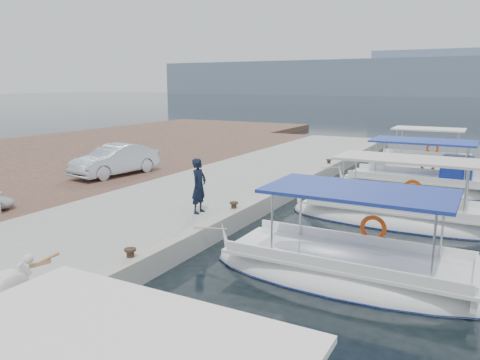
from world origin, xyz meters
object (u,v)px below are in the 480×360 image
at_px(fishing_caique_b, 348,274).
at_px(parked_car, 115,160).
at_px(fisherman, 199,186).
at_px(fishing_caique_c, 397,219).
at_px(fishing_caique_d, 418,186).
at_px(fishing_caique_e, 423,166).
at_px(pelican, 12,284).

height_order(fishing_caique_b, parked_car, fishing_caique_b).
distance_m(fishing_caique_b, fisherman, 5.82).
xyz_separation_m(fishing_caique_b, fisherman, (-5.39, 1.78, 1.27)).
bearing_deg(fishing_caique_b, fishing_caique_c, 88.06).
xyz_separation_m(fishing_caique_d, fishing_caique_e, (-0.57, 6.05, -0.07)).
distance_m(fishing_caique_d, parked_car, 13.61).
bearing_deg(fisherman, pelican, -177.06).
xyz_separation_m(fishing_caique_c, pelican, (-4.89, -10.82, 0.90)).
bearing_deg(fishing_caique_b, parked_car, 156.43).
bearing_deg(fishing_caique_e, fisherman, -108.07).
distance_m(fishing_caique_e, parked_car, 16.56).
bearing_deg(pelican, parked_car, 125.04).
height_order(fishing_caique_c, fisherman, fisherman).
bearing_deg(fishing_caique_e, parked_car, -135.75).
distance_m(fishing_caique_c, fishing_caique_d, 5.49).
height_order(fishing_caique_b, pelican, fishing_caique_b).
bearing_deg(fishing_caique_c, fisherman, -147.28).
xyz_separation_m(fishing_caique_b, pelican, (-4.71, -5.46, 0.90)).
distance_m(fishing_caique_b, fishing_caique_d, 10.85).
relative_size(fishing_caique_d, pelican, 5.37).
xyz_separation_m(fisherman, parked_car, (-6.91, 3.58, -0.20)).
height_order(fishing_caique_b, fishing_caique_d, same).
xyz_separation_m(fishing_caique_c, parked_car, (-12.48, 0.00, 1.07)).
xyz_separation_m(fishing_caique_d, pelican, (-4.82, -16.31, 0.84)).
relative_size(fishing_caique_b, pelican, 5.36).
relative_size(fishing_caique_e, pelican, 4.66).
relative_size(fishing_caique_e, fisherman, 3.44).
bearing_deg(fishing_caique_e, fishing_caique_c, -86.82).
bearing_deg(fishing_caique_e, fishing_caique_d, -84.57).
relative_size(fishing_caique_c, pelican, 5.63).
bearing_deg(fishing_caique_b, fishing_caique_d, 89.39).
distance_m(fishing_caique_e, pelican, 22.77).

